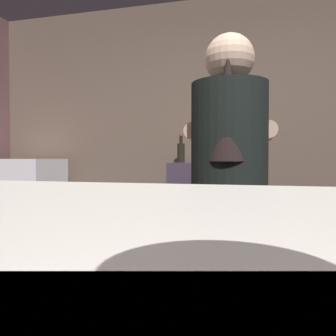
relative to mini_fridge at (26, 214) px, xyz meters
The scene contains 10 objects.
wall_back 2.23m from the mini_fridge, 12.47° to the left, with size 5.20×0.10×2.70m, color brown.
prep_counter 2.58m from the mini_fridge, 22.21° to the right, with size 2.10×0.60×0.89m, color #4A3326.
back_shelf 1.88m from the mini_fridge, ahead, with size 0.78×0.36×1.08m, color #3D3142.
mini_fridge is the anchor object (origin of this frame).
bartender 2.61m from the mini_fridge, 33.71° to the right, with size 0.42×0.51×1.67m.
mixing_bowl 2.06m from the mini_fridge, 32.25° to the right, with size 0.17×0.17×0.05m, color beige.
chefs_knife 2.65m from the mini_fridge, 22.92° to the right, with size 0.24×0.03×0.01m, color silver.
bottle_olive_oil 2.13m from the mini_fridge, ahead, with size 0.07×0.07×0.23m.
bottle_hot_sauce 1.85m from the mini_fridge, ahead, with size 0.07×0.07×0.18m.
bottle_vinegar 1.70m from the mini_fridge, ahead, with size 0.07×0.07×0.27m.
Camera 1 is at (0.22, -1.22, 1.12)m, focal length 36.28 mm.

